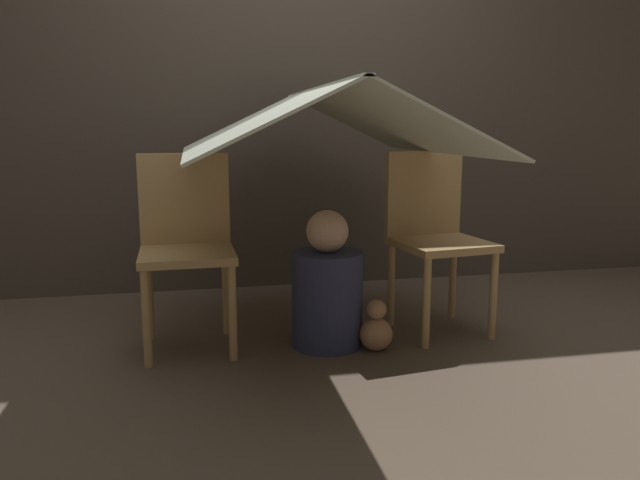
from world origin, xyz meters
TOP-DOWN VIEW (x-y plane):
  - ground_plane at (0.00, 0.00)m, footprint 8.80×8.80m
  - wall_back at (0.00, 1.21)m, footprint 7.00×0.05m
  - chair_left at (-0.61, 0.20)m, footprint 0.43×0.43m
  - chair_right at (0.60, 0.20)m, footprint 0.47×0.47m
  - sheet_canopy at (0.00, 0.12)m, footprint 1.22×1.58m
  - person_front at (0.02, 0.05)m, footprint 0.33×0.33m
  - plush_toy at (0.22, -0.06)m, footprint 0.15×0.15m

SIDE VIEW (x-z plane):
  - ground_plane at x=0.00m, z-range 0.00..0.00m
  - plush_toy at x=0.22m, z-range -0.02..0.22m
  - person_front at x=0.02m, z-range -0.05..0.58m
  - chair_left at x=-0.61m, z-range 0.05..0.94m
  - chair_right at x=0.60m, z-range 0.05..0.94m
  - sheet_canopy at x=0.00m, z-range 0.88..1.18m
  - wall_back at x=0.00m, z-range 0.00..2.50m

